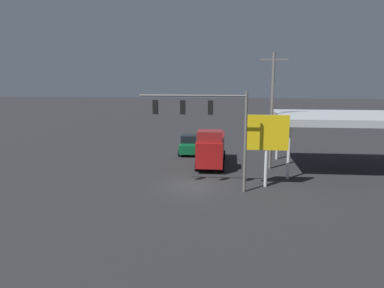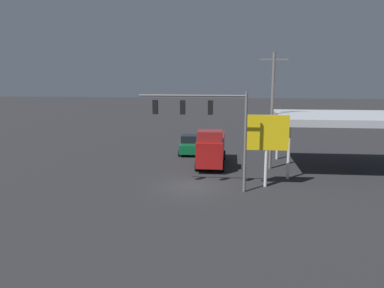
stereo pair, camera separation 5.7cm
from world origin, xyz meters
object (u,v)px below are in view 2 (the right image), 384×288
price_sign (267,135)px  delivery_truck (211,148)px  utility_pole (272,109)px  traffic_signal_assembly (206,118)px  hatchback_crossing (189,145)px

price_sign → delivery_truck: price_sign is taller
utility_pole → delivery_truck: bearing=-5.5°
delivery_truck → utility_pole: bearing=85.0°
price_sign → delivery_truck: size_ratio=0.80×
delivery_truck → price_sign: bearing=36.5°
traffic_signal_assembly → price_sign: size_ratio=1.40×
utility_pole → hatchback_crossing: 10.58m
traffic_signal_assembly → utility_pole: bearing=-127.7°
utility_pole → hatchback_crossing: bearing=-34.6°
price_sign → delivery_truck: 7.81m
hatchback_crossing → delivery_truck: 5.63m
hatchback_crossing → delivery_truck: size_ratio=0.56×
traffic_signal_assembly → price_sign: (-4.44, -1.41, -1.42)m
traffic_signal_assembly → price_sign: traffic_signal_assembly is taller
traffic_signal_assembly → price_sign: bearing=-162.4°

